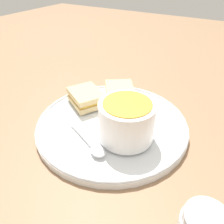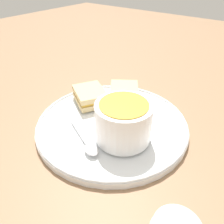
{
  "view_description": "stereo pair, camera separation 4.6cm",
  "coord_description": "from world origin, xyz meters",
  "px_view_note": "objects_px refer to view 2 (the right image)",
  "views": [
    {
      "loc": [
        -0.19,
        0.32,
        0.3
      ],
      "look_at": [
        0.0,
        0.0,
        0.04
      ],
      "focal_mm": 35.0,
      "sensor_mm": 36.0,
      "label": 1
    },
    {
      "loc": [
        -0.23,
        0.3,
        0.3
      ],
      "look_at": [
        0.0,
        0.0,
        0.04
      ],
      "focal_mm": 35.0,
      "sensor_mm": 36.0,
      "label": 2
    }
  ],
  "objects_px": {
    "spoon": "(89,146)",
    "sandwich_half_near": "(124,93)",
    "sandwich_half_far": "(90,96)",
    "soup_bowl": "(123,121)"
  },
  "relations": [
    {
      "from": "sandwich_half_near",
      "to": "spoon",
      "type": "bearing_deg",
      "value": 105.09
    },
    {
      "from": "spoon",
      "to": "sandwich_half_far",
      "type": "bearing_deg",
      "value": 155.21
    },
    {
      "from": "soup_bowl",
      "to": "sandwich_half_near",
      "type": "bearing_deg",
      "value": -55.8
    },
    {
      "from": "spoon",
      "to": "sandwich_half_near",
      "type": "height_order",
      "value": "sandwich_half_near"
    },
    {
      "from": "sandwich_half_far",
      "to": "soup_bowl",
      "type": "bearing_deg",
      "value": 157.21
    },
    {
      "from": "spoon",
      "to": "sandwich_half_near",
      "type": "distance_m",
      "value": 0.19
    },
    {
      "from": "spoon",
      "to": "sandwich_half_far",
      "type": "xyz_separation_m",
      "value": [
        0.11,
        -0.12,
        0.01
      ]
    },
    {
      "from": "soup_bowl",
      "to": "sandwich_half_near",
      "type": "height_order",
      "value": "soup_bowl"
    },
    {
      "from": "spoon",
      "to": "sandwich_half_far",
      "type": "distance_m",
      "value": 0.16
    },
    {
      "from": "spoon",
      "to": "sandwich_half_near",
      "type": "xyz_separation_m",
      "value": [
        0.05,
        -0.18,
        0.01
      ]
    }
  ]
}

